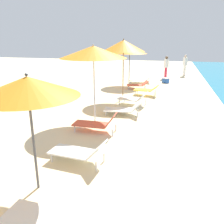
{
  "coord_description": "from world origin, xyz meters",
  "views": [
    {
      "loc": [
        2.1,
        8.19,
        2.97
      ],
      "look_at": [
        0.55,
        14.24,
        1.0
      ],
      "focal_mm": 37.64,
      "sensor_mm": 36.0,
      "label": 1
    }
  ],
  "objects_px": {
    "lounger_sixth_inland": "(133,98)",
    "lounger_sixth_shoreside": "(147,89)",
    "umbrella_fourth": "(27,87)",
    "person_walking_mid": "(185,63)",
    "person_walking_near": "(166,65)",
    "cooler_box": "(166,80)",
    "umbrella_sixth": "(123,46)",
    "lounger_fifth_inland": "(97,123)",
    "lounger_farthest_shoreside": "(141,79)",
    "umbrella_farthest": "(130,50)",
    "lounger_fourth_inland": "(50,221)",
    "lounger_fourth_shoreside": "(79,151)",
    "lounger_fifth_shoreside": "(123,109)",
    "umbrella_fifth": "(93,52)",
    "lounger_farthest_inland": "(138,85)"
  },
  "relations": [
    {
      "from": "lounger_sixth_inland",
      "to": "lounger_sixth_shoreside",
      "type": "bearing_deg",
      "value": -87.31
    },
    {
      "from": "umbrella_fourth",
      "to": "person_walking_mid",
      "type": "bearing_deg",
      "value": 78.18
    },
    {
      "from": "person_walking_near",
      "to": "person_walking_mid",
      "type": "relative_size",
      "value": 0.99
    },
    {
      "from": "cooler_box",
      "to": "umbrella_sixth",
      "type": "bearing_deg",
      "value": -110.26
    },
    {
      "from": "lounger_fifth_inland",
      "to": "person_walking_near",
      "type": "height_order",
      "value": "person_walking_near"
    },
    {
      "from": "umbrella_fourth",
      "to": "lounger_fifth_inland",
      "type": "distance_m",
      "value": 3.71
    },
    {
      "from": "lounger_sixth_inland",
      "to": "person_walking_near",
      "type": "xyz_separation_m",
      "value": [
        1.17,
        8.21,
        0.69
      ]
    },
    {
      "from": "lounger_fifth_inland",
      "to": "person_walking_mid",
      "type": "distance_m",
      "value": 13.91
    },
    {
      "from": "lounger_sixth_shoreside",
      "to": "lounger_farthest_shoreside",
      "type": "height_order",
      "value": "lounger_sixth_shoreside"
    },
    {
      "from": "lounger_sixth_shoreside",
      "to": "person_walking_near",
      "type": "relative_size",
      "value": 0.79
    },
    {
      "from": "umbrella_farthest",
      "to": "lounger_farthest_shoreside",
      "type": "relative_size",
      "value": 1.59
    },
    {
      "from": "lounger_fourth_inland",
      "to": "lounger_fourth_shoreside",
      "type": "bearing_deg",
      "value": -76.58
    },
    {
      "from": "lounger_fifth_shoreside",
      "to": "umbrella_sixth",
      "type": "xyz_separation_m",
      "value": [
        -0.54,
        2.44,
        2.37
      ]
    },
    {
      "from": "umbrella_sixth",
      "to": "cooler_box",
      "type": "xyz_separation_m",
      "value": [
        1.94,
        5.26,
        -2.45
      ]
    },
    {
      "from": "umbrella_fourth",
      "to": "lounger_farthest_shoreside",
      "type": "height_order",
      "value": "umbrella_fourth"
    },
    {
      "from": "umbrella_sixth",
      "to": "lounger_sixth_shoreside",
      "type": "distance_m",
      "value": 2.8
    },
    {
      "from": "lounger_farthest_shoreside",
      "to": "person_walking_mid",
      "type": "distance_m",
      "value": 5.23
    },
    {
      "from": "lounger_fourth_inland",
      "to": "umbrella_fifth",
      "type": "bearing_deg",
      "value": -76.5
    },
    {
      "from": "lounger_fourth_shoreside",
      "to": "lounger_sixth_shoreside",
      "type": "height_order",
      "value": "lounger_fourth_shoreside"
    },
    {
      "from": "umbrella_farthest",
      "to": "person_walking_mid",
      "type": "bearing_deg",
      "value": 53.85
    },
    {
      "from": "umbrella_farthest",
      "to": "lounger_fifth_shoreside",
      "type": "bearing_deg",
      "value": -81.61
    },
    {
      "from": "umbrella_sixth",
      "to": "lounger_fourth_inland",
      "type": "bearing_deg",
      "value": -85.44
    },
    {
      "from": "lounger_sixth_shoreside",
      "to": "lounger_farthest_shoreside",
      "type": "relative_size",
      "value": 0.84
    },
    {
      "from": "umbrella_fourth",
      "to": "lounger_fourth_inland",
      "type": "bearing_deg",
      "value": -51.14
    },
    {
      "from": "lounger_fourth_shoreside",
      "to": "lounger_farthest_shoreside",
      "type": "bearing_deg",
      "value": -84.24
    },
    {
      "from": "umbrella_fifth",
      "to": "lounger_sixth_inland",
      "type": "bearing_deg",
      "value": 67.68
    },
    {
      "from": "umbrella_fourth",
      "to": "person_walking_near",
      "type": "height_order",
      "value": "umbrella_fourth"
    },
    {
      "from": "umbrella_fifth",
      "to": "lounger_sixth_shoreside",
      "type": "relative_size",
      "value": 2.11
    },
    {
      "from": "umbrella_fourth",
      "to": "lounger_fifth_inland",
      "type": "relative_size",
      "value": 1.65
    },
    {
      "from": "lounger_farthest_inland",
      "to": "lounger_farthest_shoreside",
      "type": "bearing_deg",
      "value": -100.33
    },
    {
      "from": "umbrella_farthest",
      "to": "cooler_box",
      "type": "distance_m",
      "value": 3.38
    },
    {
      "from": "lounger_fourth_inland",
      "to": "umbrella_fifth",
      "type": "xyz_separation_m",
      "value": [
        -1.05,
        5.34,
        2.21
      ]
    },
    {
      "from": "umbrella_fourth",
      "to": "umbrella_sixth",
      "type": "relative_size",
      "value": 0.8
    },
    {
      "from": "lounger_fourth_inland",
      "to": "lounger_farthest_inland",
      "type": "distance_m",
      "value": 11.54
    },
    {
      "from": "cooler_box",
      "to": "lounger_fifth_shoreside",
      "type": "bearing_deg",
      "value": -100.34
    },
    {
      "from": "lounger_fourth_shoreside",
      "to": "lounger_fourth_inland",
      "type": "height_order",
      "value": "lounger_fourth_shoreside"
    },
    {
      "from": "lounger_fourth_shoreside",
      "to": "lounger_fourth_inland",
      "type": "distance_m",
      "value": 2.34
    },
    {
      "from": "cooler_box",
      "to": "umbrella_fifth",
      "type": "bearing_deg",
      "value": -104.75
    },
    {
      "from": "lounger_fifth_shoreside",
      "to": "umbrella_farthest",
      "type": "distance_m",
      "value": 6.77
    },
    {
      "from": "umbrella_fourth",
      "to": "umbrella_fifth",
      "type": "distance_m",
      "value": 4.25
    },
    {
      "from": "umbrella_fourth",
      "to": "lounger_farthest_shoreside",
      "type": "distance_m",
      "value": 12.71
    },
    {
      "from": "umbrella_farthest",
      "to": "person_walking_near",
      "type": "relative_size",
      "value": 1.5
    },
    {
      "from": "person_walking_near",
      "to": "lounger_fourth_shoreside",
      "type": "bearing_deg",
      "value": -127.5
    },
    {
      "from": "person_walking_mid",
      "to": "umbrella_farthest",
      "type": "bearing_deg",
      "value": 26.98
    },
    {
      "from": "umbrella_fifth",
      "to": "umbrella_sixth",
      "type": "height_order",
      "value": "umbrella_sixth"
    },
    {
      "from": "lounger_fourth_shoreside",
      "to": "lounger_fourth_inland",
      "type": "bearing_deg",
      "value": 106.75
    },
    {
      "from": "umbrella_fifth",
      "to": "umbrella_sixth",
      "type": "distance_m",
      "value": 3.46
    },
    {
      "from": "umbrella_sixth",
      "to": "person_walking_mid",
      "type": "height_order",
      "value": "umbrella_sixth"
    },
    {
      "from": "umbrella_fourth",
      "to": "umbrella_fifth",
      "type": "xyz_separation_m",
      "value": [
        -0.16,
        4.23,
        0.38
      ]
    },
    {
      "from": "lounger_fourth_shoreside",
      "to": "cooler_box",
      "type": "xyz_separation_m",
      "value": [
        1.69,
        11.73,
        -0.12
      ]
    }
  ]
}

